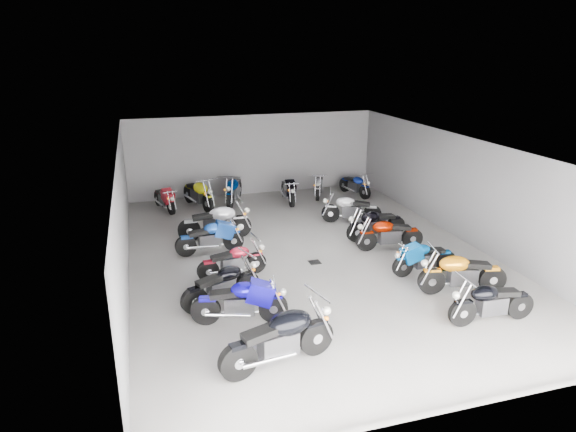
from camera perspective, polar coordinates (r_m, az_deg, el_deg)
name	(u,v)px	position (r m, az deg, el deg)	size (l,w,h in m)	color
ground	(309,256)	(14.89, 2.35, -4.44)	(14.00, 14.00, 0.00)	gray
wall_back	(254,155)	(20.89, -3.83, 6.81)	(10.00, 0.10, 3.20)	slate
wall_left	(123,219)	(13.64, -17.87, -0.34)	(0.10, 14.00, 3.20)	slate
wall_right	(464,189)	(16.61, 19.00, 2.81)	(0.10, 14.00, 3.20)	slate
ceiling	(311,145)	(13.96, 2.52, 7.84)	(10.00, 14.00, 0.04)	black
drain_grate	(315,262)	(14.45, 2.99, -5.15)	(0.32, 0.32, 0.01)	black
motorcycle_left_a	(280,339)	(9.84, -0.91, -13.48)	(2.36, 0.71, 1.05)	black
motorcycle_left_b	(241,302)	(11.30, -5.27, -9.46)	(2.10, 0.62, 0.93)	black
motorcycle_left_c	(222,285)	(12.14, -7.32, -7.57)	(1.96, 0.83, 0.90)	black
motorcycle_left_d	(233,261)	(13.48, -6.12, -4.99)	(1.87, 0.44, 0.82)	black
motorcycle_left_e	(211,237)	(15.07, -8.60, -2.37)	(2.02, 0.42, 0.89)	black
motorcycle_left_f	(216,222)	(16.14, -8.02, -0.68)	(2.30, 0.46, 1.01)	black
motorcycle_right_a	(491,302)	(12.11, 21.62, -8.87)	(2.03, 0.42, 0.89)	black
motorcycle_right_b	(461,273)	(13.23, 18.72, -6.02)	(2.17, 0.65, 0.96)	black
motorcycle_right_c	(424,258)	(14.05, 14.85, -4.52)	(1.87, 0.38, 0.82)	black
motorcycle_right_d	(389,234)	(15.45, 11.13, -1.97)	(2.05, 0.48, 0.90)	black
motorcycle_right_e	(376,224)	(16.24, 9.71, -0.84)	(2.07, 0.48, 0.91)	black
motorcycle_right_f	(351,209)	(17.61, 6.99, 0.79)	(1.96, 0.85, 0.90)	black
motorcycle_back_a	(165,198)	(19.37, -13.55, 1.91)	(0.67, 1.84, 0.83)	black
motorcycle_back_b	(198,194)	(19.40, -9.92, 2.46)	(0.87, 2.19, 0.99)	black
motorcycle_back_c	(234,190)	(19.76, -6.03, 2.92)	(1.00, 2.14, 0.99)	black
motorcycle_back_d	(288,190)	(19.84, 0.01, 2.91)	(0.44, 2.02, 0.89)	black
motorcycle_back_e	(319,185)	(20.66, 3.44, 3.41)	(0.86, 1.76, 0.82)	black
motorcycle_back_f	(355,185)	(20.91, 7.47, 3.47)	(0.61, 1.84, 0.82)	black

